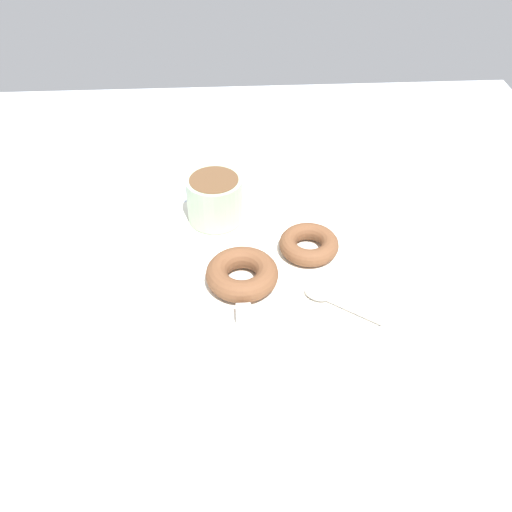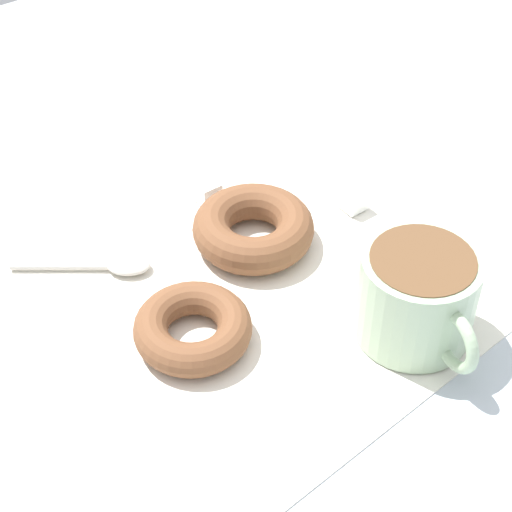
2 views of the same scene
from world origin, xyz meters
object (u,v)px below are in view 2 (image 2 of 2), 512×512
Objects in this scene: spoon at (112,266)px; sugar_cube_extra at (208,192)px; donut_near_cup at (193,328)px; coffee_cup at (418,296)px; sugar_cube at (353,199)px; donut_far at (253,228)px.

spoon is 11.86cm from sugar_cube_extra.
spoon is at bearing -84.10° from donut_near_cup.
spoon is 5.20× the size of sugar_cube_extra.
coffee_cup is 5.89× the size of sugar_cube.
sugar_cube is (-20.32, -4.72, -0.32)cm from donut_near_cup.
donut_near_cup is 20.86cm from sugar_cube.
donut_far is at bearing -9.01° from sugar_cube.
spoon is at bearing -52.77° from coffee_cup.
donut_far is 7.05cm from sugar_cube_extra.
donut_near_cup is 16.93cm from sugar_cube_extra.
sugar_cube is 1.01× the size of sugar_cube_extra.
coffee_cup reaches higher than donut_near_cup.
sugar_cube_extra is (-11.53, -2.74, 0.58)cm from spoon.
donut_near_cup is at bearing 31.33° from donut_far.
coffee_cup reaches higher than donut_far.
donut_near_cup reaches higher than sugar_cube_extra.
coffee_cup is 15.64cm from sugar_cube.
sugar_cube_extra is (9.88, -8.61, -0.01)cm from sugar_cube.
coffee_cup is 25.22cm from spoon.
donut_far is (3.67, -15.60, -2.26)cm from coffee_cup.
donut_near_cup is 12.12cm from donut_far.
donut_far is 5.19× the size of sugar_cube.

